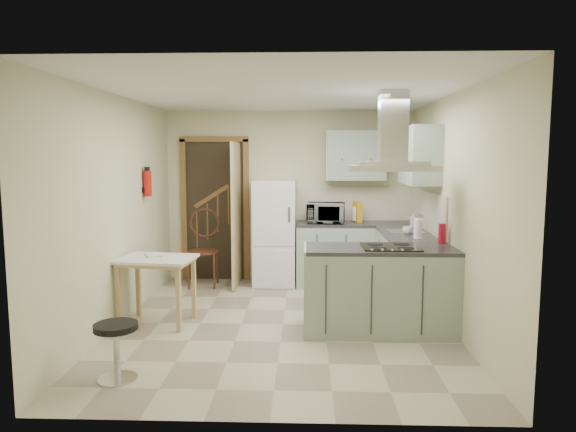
{
  "coord_description": "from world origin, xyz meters",
  "views": [
    {
      "loc": [
        0.25,
        -5.46,
        1.84
      ],
      "look_at": [
        0.04,
        0.45,
        1.15
      ],
      "focal_mm": 32.0,
      "sensor_mm": 36.0,
      "label": 1
    }
  ],
  "objects_px": {
    "bentwood_chair": "(203,252)",
    "microwave": "(326,213)",
    "stool": "(117,351)",
    "extractor_hood": "(392,168)",
    "fridge": "(275,233)",
    "drop_leaf_table": "(157,291)",
    "peninsula": "(380,289)"
  },
  "relations": [
    {
      "from": "peninsula",
      "to": "stool",
      "type": "height_order",
      "value": "peninsula"
    },
    {
      "from": "drop_leaf_table",
      "to": "microwave",
      "type": "relative_size",
      "value": 1.53
    },
    {
      "from": "peninsula",
      "to": "microwave",
      "type": "xyz_separation_m",
      "value": [
        -0.49,
        1.94,
        0.59
      ]
    },
    {
      "from": "peninsula",
      "to": "extractor_hood",
      "type": "distance_m",
      "value": 1.27
    },
    {
      "from": "peninsula",
      "to": "microwave",
      "type": "height_order",
      "value": "microwave"
    },
    {
      "from": "bentwood_chair",
      "to": "stool",
      "type": "distance_m",
      "value": 3.09
    },
    {
      "from": "drop_leaf_table",
      "to": "microwave",
      "type": "bearing_deg",
      "value": 49.89
    },
    {
      "from": "extractor_hood",
      "to": "stool",
      "type": "height_order",
      "value": "extractor_hood"
    },
    {
      "from": "extractor_hood",
      "to": "bentwood_chair",
      "type": "relative_size",
      "value": 0.9
    },
    {
      "from": "bentwood_chair",
      "to": "stool",
      "type": "bearing_deg",
      "value": -95.32
    },
    {
      "from": "extractor_hood",
      "to": "microwave",
      "type": "distance_m",
      "value": 2.14
    },
    {
      "from": "drop_leaf_table",
      "to": "microwave",
      "type": "xyz_separation_m",
      "value": [
        1.92,
        1.78,
        0.67
      ]
    },
    {
      "from": "fridge",
      "to": "bentwood_chair",
      "type": "bearing_deg",
      "value": -170.76
    },
    {
      "from": "peninsula",
      "to": "bentwood_chair",
      "type": "bearing_deg",
      "value": 140.88
    },
    {
      "from": "bentwood_chair",
      "to": "microwave",
      "type": "height_order",
      "value": "microwave"
    },
    {
      "from": "extractor_hood",
      "to": "bentwood_chair",
      "type": "height_order",
      "value": "extractor_hood"
    },
    {
      "from": "peninsula",
      "to": "microwave",
      "type": "bearing_deg",
      "value": 104.24
    },
    {
      "from": "peninsula",
      "to": "stool",
      "type": "distance_m",
      "value": 2.66
    },
    {
      "from": "peninsula",
      "to": "drop_leaf_table",
      "type": "distance_m",
      "value": 2.42
    },
    {
      "from": "fridge",
      "to": "microwave",
      "type": "relative_size",
      "value": 2.91
    },
    {
      "from": "extractor_hood",
      "to": "microwave",
      "type": "xyz_separation_m",
      "value": [
        -0.59,
        1.94,
        -0.68
      ]
    },
    {
      "from": "fridge",
      "to": "drop_leaf_table",
      "type": "height_order",
      "value": "fridge"
    },
    {
      "from": "stool",
      "to": "microwave",
      "type": "distance_m",
      "value": 3.79
    },
    {
      "from": "bentwood_chair",
      "to": "microwave",
      "type": "relative_size",
      "value": 1.94
    },
    {
      "from": "fridge",
      "to": "microwave",
      "type": "bearing_deg",
      "value": -2.85
    },
    {
      "from": "drop_leaf_table",
      "to": "bentwood_chair",
      "type": "bearing_deg",
      "value": 90.97
    },
    {
      "from": "fridge",
      "to": "microwave",
      "type": "distance_m",
      "value": 0.79
    },
    {
      "from": "fridge",
      "to": "peninsula",
      "type": "relative_size",
      "value": 0.97
    },
    {
      "from": "drop_leaf_table",
      "to": "microwave",
      "type": "height_order",
      "value": "microwave"
    },
    {
      "from": "drop_leaf_table",
      "to": "stool",
      "type": "xyz_separation_m",
      "value": [
        0.08,
        -1.43,
        -0.13
      ]
    },
    {
      "from": "extractor_hood",
      "to": "drop_leaf_table",
      "type": "relative_size",
      "value": 1.14
    },
    {
      "from": "fridge",
      "to": "bentwood_chair",
      "type": "xyz_separation_m",
      "value": [
        -1.01,
        -0.16,
        -0.25
      ]
    }
  ]
}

